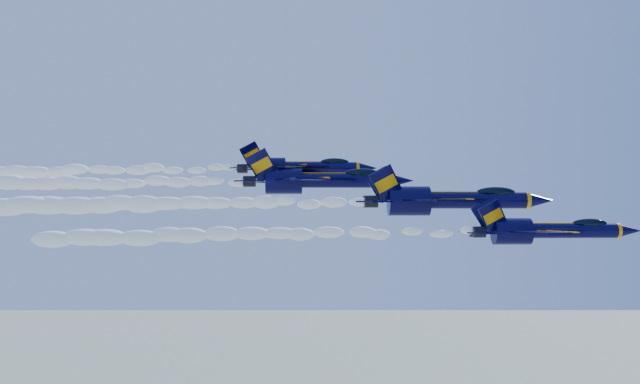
{
  "coord_description": "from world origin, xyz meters",
  "views": [
    {
      "loc": [
        -9.51,
        -77.1,
        151.46
      ],
      "look_at": [
        -6.7,
        0.57,
        152.61
      ],
      "focal_mm": 40.0,
      "sensor_mm": 36.0,
      "label": 1
    }
  ],
  "objects_px": {
    "jet_second": "(447,200)",
    "jet_third": "(318,180)",
    "jet_lead": "(546,230)",
    "jet_fourth": "(298,167)"
  },
  "relations": [
    {
      "from": "jet_second",
      "to": "jet_fourth",
      "type": "relative_size",
      "value": 1.14
    },
    {
      "from": "jet_third",
      "to": "jet_fourth",
      "type": "bearing_deg",
      "value": 109.58
    },
    {
      "from": "jet_second",
      "to": "jet_third",
      "type": "bearing_deg",
      "value": 144.26
    },
    {
      "from": "jet_third",
      "to": "jet_lead",
      "type": "bearing_deg",
      "value": -45.34
    },
    {
      "from": "jet_lead",
      "to": "jet_third",
      "type": "xyz_separation_m",
      "value": [
        -19.88,
        20.12,
        5.15
      ]
    },
    {
      "from": "jet_second",
      "to": "jet_third",
      "type": "distance_m",
      "value": 16.43
    },
    {
      "from": "jet_lead",
      "to": "jet_fourth",
      "type": "relative_size",
      "value": 0.88
    },
    {
      "from": "jet_second",
      "to": "jet_third",
      "type": "relative_size",
      "value": 1.0
    },
    {
      "from": "jet_lead",
      "to": "jet_second",
      "type": "xyz_separation_m",
      "value": [
        -6.69,
        10.63,
        2.79
      ]
    },
    {
      "from": "jet_lead",
      "to": "jet_fourth",
      "type": "distance_m",
      "value": 35.16
    }
  ]
}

